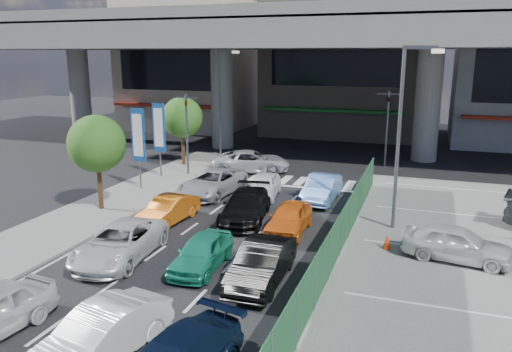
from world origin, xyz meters
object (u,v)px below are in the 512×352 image
at_px(tree_near, 97,144).
at_px(crossing_wagon_silver, 251,161).
at_px(hatch_white_back_mid, 100,335).
at_px(sedan_white_mid_left, 120,243).
at_px(signboard_near, 138,138).
at_px(taxi_orange_right, 289,218).
at_px(sedan_black_mid, 246,206).
at_px(hatch_black_mid_right, 262,264).
at_px(kei_truck_front_right, 322,188).
at_px(wagon_silver_front_left, 212,183).
at_px(parked_sedan_white, 457,243).
at_px(taxi_orange_left, 168,210).
at_px(signboard_far, 159,130).
at_px(taxi_teal_mid, 202,252).
at_px(tree_far, 182,118).
at_px(traffic_light_left, 186,115).
at_px(street_lamp_right, 404,123).
at_px(street_lamp_left, 222,94).
at_px(traffic_light_right, 388,110).
at_px(sedan_white_front_mid, 264,186).
at_px(traffic_cone, 387,241).

height_order(tree_near, crossing_wagon_silver, tree_near).
bearing_deg(hatch_white_back_mid, sedan_white_mid_left, 129.52).
bearing_deg(signboard_near, taxi_orange_right, -21.78).
distance_m(sedan_white_mid_left, sedan_black_mid, 6.58).
bearing_deg(hatch_black_mid_right, kei_truck_front_right, 89.13).
height_order(sedan_black_mid, wagon_silver_front_left, same).
bearing_deg(parked_sedan_white, taxi_orange_left, 96.74).
bearing_deg(signboard_far, taxi_teal_mid, -54.43).
height_order(tree_near, tree_far, same).
xyz_separation_m(tree_near, kei_truck_front_right, (10.07, 5.29, -2.70)).
relative_size(traffic_light_left, sedan_white_mid_left, 1.08).
distance_m(street_lamp_right, parked_sedan_white, 5.52).
relative_size(street_lamp_right, wagon_silver_front_left, 1.61).
bearing_deg(signboard_near, signboard_far, 97.59).
bearing_deg(signboard_far, street_lamp_right, -18.68).
relative_size(tree_far, sedan_white_mid_left, 1.00).
bearing_deg(hatch_black_mid_right, hatch_white_back_mid, -115.29).
bearing_deg(street_lamp_left, traffic_light_right, 4.83).
relative_size(traffic_light_left, hatch_white_back_mid, 1.24).
relative_size(street_lamp_right, street_lamp_left, 1.00).
height_order(signboard_far, sedan_white_front_mid, signboard_far).
bearing_deg(traffic_light_left, sedan_black_mid, -46.98).
relative_size(traffic_light_right, street_lamp_left, 0.65).
bearing_deg(sedan_black_mid, signboard_near, 148.84).
bearing_deg(traffic_cone, kei_truck_front_right, 123.31).
bearing_deg(street_lamp_left, signboard_near, -94.99).
height_order(signboard_near, traffic_cone, signboard_near).
bearing_deg(signboard_far, street_lamp_left, 79.69).
bearing_deg(hatch_black_mid_right, tree_far, 123.85).
relative_size(crossing_wagon_silver, parked_sedan_white, 1.29).
bearing_deg(wagon_silver_front_left, hatch_white_back_mid, -71.29).
bearing_deg(wagon_silver_front_left, taxi_orange_left, -84.68).
relative_size(wagon_silver_front_left, sedan_white_front_mid, 1.31).
distance_m(taxi_orange_right, wagon_silver_front_left, 7.16).
bearing_deg(hatch_white_back_mid, wagon_silver_front_left, 113.08).
distance_m(signboard_far, crossing_wagon_silver, 6.35).
distance_m(street_lamp_right, kei_truck_front_right, 6.66).
distance_m(traffic_light_left, traffic_cone, 16.16).
xyz_separation_m(signboard_near, tree_near, (0.20, -3.99, 0.32)).
distance_m(tree_near, parked_sedan_white, 16.76).
bearing_deg(taxi_orange_right, hatch_white_back_mid, -102.12).
bearing_deg(tree_near, crossing_wagon_silver, 67.74).
bearing_deg(crossing_wagon_silver, parked_sedan_white, -151.52).
height_order(hatch_black_mid_right, taxi_orange_left, hatch_black_mid_right).
bearing_deg(sedan_white_front_mid, wagon_silver_front_left, -178.20).
height_order(tree_far, sedan_black_mid, tree_far).
height_order(traffic_light_right, sedan_white_front_mid, traffic_light_right).
bearing_deg(sedan_white_mid_left, signboard_near, 111.35).
height_order(street_lamp_left, sedan_white_front_mid, street_lamp_left).
relative_size(tree_near, taxi_orange_right, 1.25).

